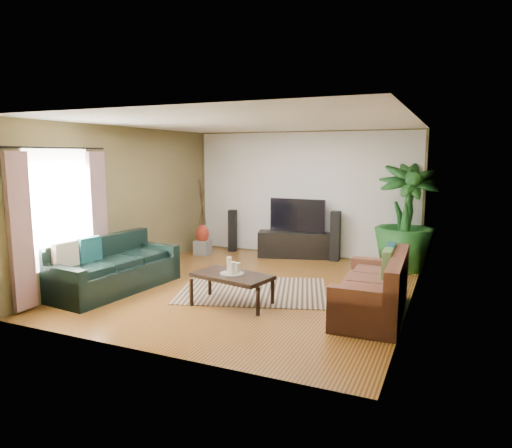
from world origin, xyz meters
The scene contains 28 objects.
floor centered at (0.00, 0.00, 0.00)m, with size 5.50×5.50×0.00m, color olive.
ceiling centered at (0.00, 0.00, 2.70)m, with size 5.50×5.50×0.00m, color white.
wall_back centered at (0.00, 2.75, 1.35)m, with size 5.00×5.00×0.00m, color brown.
wall_front centered at (0.00, -2.75, 1.35)m, with size 5.00×5.00×0.00m, color brown.
wall_left centered at (-2.50, 0.00, 1.35)m, with size 5.50×5.50×0.00m, color brown.
wall_right centered at (2.50, 0.00, 1.35)m, with size 5.50×5.50×0.00m, color brown.
backwall_panel centered at (0.00, 2.74, 1.35)m, with size 4.90×4.90×0.00m, color white.
window_pane centered at (-2.48, -1.60, 1.40)m, with size 1.80×1.80×0.00m, color white.
curtain_near centered at (-2.43, -2.35, 1.15)m, with size 0.08×0.35×2.20m, color gray.
curtain_far centered at (-2.43, -0.85, 1.15)m, with size 0.08×0.35×2.20m, color gray.
curtain_rod centered at (-2.43, -1.60, 2.30)m, with size 0.03×0.03×1.90m, color black.
sofa_left centered at (-2.00, -0.99, 0.42)m, with size 2.18×0.94×0.85m, color black.
sofa_right centered at (2.05, -0.48, 0.42)m, with size 1.88×0.84×0.85m, color brown.
area_rug centered at (0.10, -0.14, 0.01)m, with size 2.36×1.67×0.01m, color tan.
coffee_table centered at (0.10, -0.91, 0.23)m, with size 1.15×0.63×0.47m, color black.
candle_tray centered at (0.10, -0.91, 0.48)m, with size 0.35×0.35×0.02m, color gray.
candle_tall centered at (0.04, -0.88, 0.60)m, with size 0.07×0.07×0.23m, color beige.
candle_mid centered at (0.14, -0.95, 0.57)m, with size 0.07×0.07×0.18m, color #F0E2CB.
candle_short centered at (0.17, -0.85, 0.56)m, with size 0.07×0.07×0.15m, color #EEE6C9.
tv_stand centered at (-0.04, 2.50, 0.28)m, with size 1.65×0.50×0.55m, color black.
television centered at (-0.04, 2.50, 0.91)m, with size 1.21×0.07×0.72m, color black.
speaker_left centered at (-1.60, 2.50, 0.48)m, with size 0.17×0.19×0.95m, color black.
speaker_right centered at (0.79, 2.50, 0.52)m, with size 0.19×0.21×1.04m, color black.
potted_plant centered at (2.19, 2.29, 1.02)m, with size 1.14×1.14×2.04m, color #1A501D.
plant_pot centered at (2.19, 2.29, 0.15)m, with size 0.38×0.38×0.29m, color black.
pedestal centered at (-2.04, 1.90, 0.16)m, with size 0.32×0.32×0.32m, color gray.
vase centered at (-2.04, 1.90, 0.46)m, with size 0.29×0.29×0.41m, color maroon.
side_table centered at (-2.25, 0.25, 0.25)m, with size 0.47×0.47×0.49m, color brown.
Camera 1 is at (3.03, -6.71, 2.21)m, focal length 32.00 mm.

